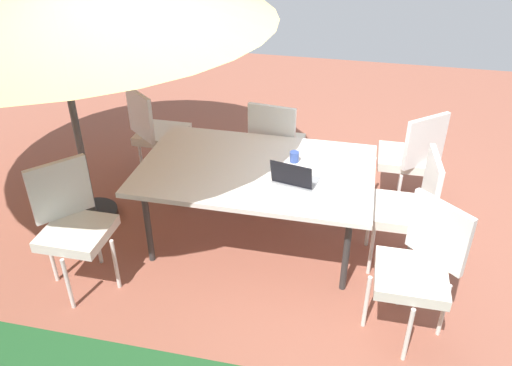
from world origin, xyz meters
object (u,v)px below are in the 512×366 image
object	(u,v)px
dining_table	(256,173)
chair_northwest	(419,265)
chair_southwest	(410,155)
laptop	(294,178)
chair_northeast	(72,222)
chair_south	(277,142)
chair_west	(407,205)
cup	(294,157)
chair_southeast	(156,130)

from	to	relation	value
dining_table	chair_northwest	bearing A→B (deg)	149.78
dining_table	chair_southwest	world-z (taller)	chair_southwest
chair_southwest	laptop	distance (m)	1.35
chair_northwest	chair_northeast	size ratio (longest dim) A/B	1.00
chair_northwest	chair_south	distance (m)	1.94
chair_west	laptop	xyz separation A→B (m)	(0.86, 0.15, 0.22)
chair_southwest	chair_west	bearing A→B (deg)	46.47
chair_southwest	cup	distance (m)	1.17
dining_table	chair_west	world-z (taller)	chair_west
cup	chair_southeast	bearing A→B (deg)	-23.28
chair_west	chair_northeast	distance (m)	2.51
chair_northeast	chair_southeast	world-z (taller)	same
chair_northeast	chair_south	world-z (taller)	same
cup	laptop	bearing A→B (deg)	98.70
laptop	cup	world-z (taller)	laptop
chair_south	chair_northwest	bearing A→B (deg)	136.14
laptop	cup	xyz separation A→B (m)	(0.05, -0.34, -0.00)
chair_west	laptop	bearing A→B (deg)	-84.62
dining_table	chair_west	bearing A→B (deg)	178.88
chair_west	chair_southwest	bearing A→B (deg)	172.32
chair_southeast	cup	bearing A→B (deg)	-164.03
chair_northeast	laptop	world-z (taller)	chair_northeast
chair_west	chair_south	xyz separation A→B (m)	(1.17, -0.81, 0.00)
cup	chair_west	bearing A→B (deg)	168.47
chair_west	chair_southeast	size ratio (longest dim) A/B	1.00
chair_northeast	chair_southwest	world-z (taller)	same
chair_west	chair_northwest	world-z (taller)	same
dining_table	cup	distance (m)	0.34
chair_northwest	chair_south	bearing A→B (deg)	170.40
chair_northwest	laptop	distance (m)	1.09
dining_table	chair_northeast	xyz separation A→B (m)	(1.20, 0.77, -0.12)
dining_table	chair_southeast	bearing A→B (deg)	-33.84
chair_southwest	chair_south	size ratio (longest dim) A/B	1.00
chair_southeast	chair_south	distance (m)	1.20
cup	chair_south	bearing A→B (deg)	-67.54
chair_northwest	chair_southwest	size ratio (longest dim) A/B	1.00
chair_northeast	chair_southwest	xyz separation A→B (m)	(-2.43, -1.58, 0.00)
chair_southeast	chair_south	world-z (taller)	same
chair_northeast	chair_south	size ratio (longest dim) A/B	1.00
chair_northeast	chair_southwest	size ratio (longest dim) A/B	1.00
chair_southeast	cup	world-z (taller)	chair_southeast
chair_northwest	chair_southeast	size ratio (longest dim) A/B	1.00
dining_table	chair_west	distance (m)	1.20
chair_northwest	chair_southeast	world-z (taller)	same
chair_northwest	chair_northeast	world-z (taller)	same
laptop	cup	distance (m)	0.34
dining_table	chair_south	size ratio (longest dim) A/B	1.89
chair_south	cup	size ratio (longest dim) A/B	11.33
dining_table	chair_south	xyz separation A→B (m)	(-0.02, -0.79, -0.12)
chair_southwest	chair_southeast	bearing A→B (deg)	-40.11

